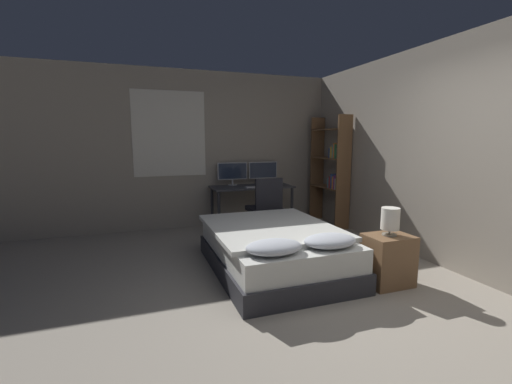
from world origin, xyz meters
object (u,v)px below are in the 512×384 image
Objects in this scene: desk at (252,191)px; nightstand at (388,260)px; monitor_left at (232,172)px; computer_mouse at (270,186)px; monitor_right at (263,171)px; bedside_lamp at (390,219)px; bed at (274,249)px; office_chair at (265,213)px; keyboard at (256,187)px; bookshelf at (333,167)px.

nightstand is at bearing -78.84° from desk.
monitor_left reaches higher than computer_mouse.
bedside_lamp is at bearing -84.98° from monitor_right.
computer_mouse is at bearing -37.69° from desk.
bed is 1.32m from bedside_lamp.
bedside_lamp is 2.20m from office_chair.
monitor_right is 1.54× the size of keyboard.
office_chair reaches higher than computer_mouse.
bedside_lamp is 3.16m from monitor_left.
bookshelf reaches higher than bed.
monitor_right is at bearing 0.00° from monitor_left.
bed is 1.96m from keyboard.
desk is at bearing 101.16° from bedside_lamp.
bedside_lamp is 2.88m from desk.
bedside_lamp is 3.05m from monitor_right.
keyboard is at bearing 172.42° from bookshelf.
monitor_right reaches higher than office_chair.
office_chair is (-0.29, -0.52, -0.35)m from computer_mouse.
monitor_right is at bearing 72.47° from bed.
office_chair is at bearing -92.02° from desk.
bed is 1.39× the size of desk.
bookshelf is (1.67, -0.60, 0.09)m from monitor_left.
nightstand is at bearing -77.99° from keyboard.
monitor_left reaches higher than nightstand.
bed is 2.05× the size of office_chair.
office_chair reaches higher than keyboard.
monitor_right is 7.73× the size of computer_mouse.
bookshelf is at bearing -7.58° from keyboard.
bedside_lamp is at bearing -83.66° from computer_mouse.
monitor_right is at bearing 71.32° from office_chair.
desk is 0.48m from monitor_left.
office_chair reaches higher than desk.
nightstand is 2.72m from keyboard.
monitor_left is 0.58m from monitor_right.
keyboard is at bearing 87.18° from office_chair.
keyboard is (0.00, -0.21, 0.10)m from desk.
desk is at bearing -144.25° from monitor_right.
nightstand is 2.69m from bookshelf.
bedside_lamp is (0.00, -0.00, 0.44)m from nightstand.
keyboard reaches higher than nightstand.
monitor_left is 1.54× the size of keyboard.
nightstand is at bearing -38.04° from bed.
monitor_right is (0.29, 0.21, 0.33)m from desk.
keyboard is at bearing 77.06° from bed.
bedside_lamp is 4.20× the size of computer_mouse.
bookshelf is at bearing 13.44° from office_chair.
keyboard is (-0.56, 2.62, 0.03)m from bedside_lamp.
computer_mouse is at bearing 0.00° from keyboard.
monitor_left is at bearing 160.29° from bookshelf.
bookshelf is at bearing -28.77° from monitor_right.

